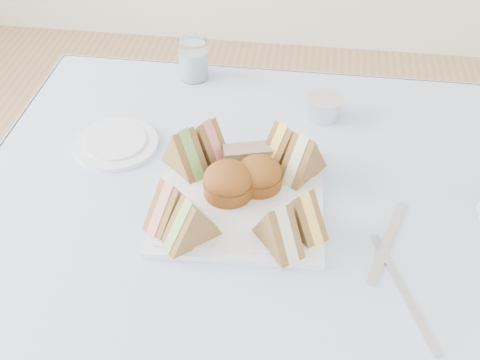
# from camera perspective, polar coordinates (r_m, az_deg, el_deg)

# --- Properties ---
(table) EXTENTS (0.90, 0.90, 0.74)m
(table) POSITION_cam_1_polar(r_m,az_deg,el_deg) (1.28, 1.12, -16.73)
(table) COLOR brown
(table) RESTS_ON floor
(tablecloth) EXTENTS (1.02, 1.02, 0.01)m
(tablecloth) POSITION_cam_1_polar(r_m,az_deg,el_deg) (0.98, 1.40, -5.14)
(tablecloth) COLOR #B7CCF8
(tablecloth) RESTS_ON table
(serving_plate) EXTENTS (0.30, 0.30, 0.01)m
(serving_plate) POSITION_cam_1_polar(r_m,az_deg,el_deg) (1.03, 0.00, -1.84)
(serving_plate) COLOR silver
(serving_plate) RESTS_ON tablecloth
(sandwich_fl_a) EXTENTS (0.09, 0.10, 0.08)m
(sandwich_fl_a) POSITION_cam_1_polar(r_m,az_deg,el_deg) (0.96, -6.52, -2.16)
(sandwich_fl_a) COLOR olive
(sandwich_fl_a) RESTS_ON serving_plate
(sandwich_fl_b) EXTENTS (0.10, 0.09, 0.08)m
(sandwich_fl_b) POSITION_cam_1_polar(r_m,az_deg,el_deg) (0.93, -4.73, -3.82)
(sandwich_fl_b) COLOR olive
(sandwich_fl_b) RESTS_ON serving_plate
(sandwich_fr_a) EXTENTS (0.09, 0.09, 0.08)m
(sandwich_fr_a) POSITION_cam_1_polar(r_m,az_deg,el_deg) (0.94, 5.92, -2.99)
(sandwich_fr_a) COLOR olive
(sandwich_fr_a) RESTS_ON serving_plate
(sandwich_fr_b) EXTENTS (0.09, 0.10, 0.08)m
(sandwich_fr_b) POSITION_cam_1_polar(r_m,az_deg,el_deg) (0.92, 3.68, -4.36)
(sandwich_fr_b) COLOR olive
(sandwich_fr_b) RESTS_ON serving_plate
(sandwich_bl_a) EXTENTS (0.10, 0.10, 0.08)m
(sandwich_bl_a) POSITION_cam_1_polar(r_m,az_deg,el_deg) (1.06, -5.29, 2.91)
(sandwich_bl_a) COLOR olive
(sandwich_bl_a) RESTS_ON serving_plate
(sandwich_bl_b) EXTENTS (0.10, 0.09, 0.08)m
(sandwich_bl_b) POSITION_cam_1_polar(r_m,az_deg,el_deg) (1.08, -3.13, 3.89)
(sandwich_bl_b) COLOR olive
(sandwich_bl_b) RESTS_ON serving_plate
(sandwich_br_a) EXTENTS (0.09, 0.11, 0.09)m
(sandwich_br_a) POSITION_cam_1_polar(r_m,az_deg,el_deg) (1.04, 5.98, 2.33)
(sandwich_br_a) COLOR olive
(sandwich_br_a) RESTS_ON serving_plate
(sandwich_br_b) EXTENTS (0.09, 0.10, 0.08)m
(sandwich_br_b) POSITION_cam_1_polar(r_m,az_deg,el_deg) (1.07, 4.08, 3.54)
(sandwich_br_b) COLOR olive
(sandwich_br_b) RESTS_ON serving_plate
(scone_left) EXTENTS (0.10, 0.10, 0.06)m
(scone_left) POSITION_cam_1_polar(r_m,az_deg,el_deg) (1.01, -1.12, -0.14)
(scone_left) COLOR brown
(scone_left) RESTS_ON serving_plate
(scone_right) EXTENTS (0.10, 0.10, 0.05)m
(scone_right) POSITION_cam_1_polar(r_m,az_deg,el_deg) (1.03, 1.82, 0.54)
(scone_right) COLOR brown
(scone_right) RESTS_ON serving_plate
(pastry_slice) EXTENTS (0.09, 0.06, 0.04)m
(pastry_slice) POSITION_cam_1_polar(r_m,az_deg,el_deg) (1.07, 0.65, 2.26)
(pastry_slice) COLOR tan
(pastry_slice) RESTS_ON serving_plate
(side_plate) EXTENTS (0.21, 0.21, 0.01)m
(side_plate) POSITION_cam_1_polar(r_m,az_deg,el_deg) (1.17, -11.66, 3.38)
(side_plate) COLOR silver
(side_plate) RESTS_ON tablecloth
(water_glass) EXTENTS (0.08, 0.08, 0.09)m
(water_glass) POSITION_cam_1_polar(r_m,az_deg,el_deg) (1.33, -4.44, 11.38)
(water_glass) COLOR white
(water_glass) RESTS_ON tablecloth
(tea_strainer) EXTENTS (0.08, 0.08, 0.04)m
(tea_strainer) POSITION_cam_1_polar(r_m,az_deg,el_deg) (1.22, 8.00, 6.75)
(tea_strainer) COLOR silver
(tea_strainer) RESTS_ON tablecloth
(knife) EXTENTS (0.07, 0.19, 0.00)m
(knife) POSITION_cam_1_polar(r_m,az_deg,el_deg) (0.99, 13.83, -5.66)
(knife) COLOR silver
(knife) RESTS_ON tablecloth
(fork) EXTENTS (0.08, 0.18, 0.00)m
(fork) POSITION_cam_1_polar(r_m,az_deg,el_deg) (0.92, 15.62, -10.87)
(fork) COLOR silver
(fork) RESTS_ON tablecloth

